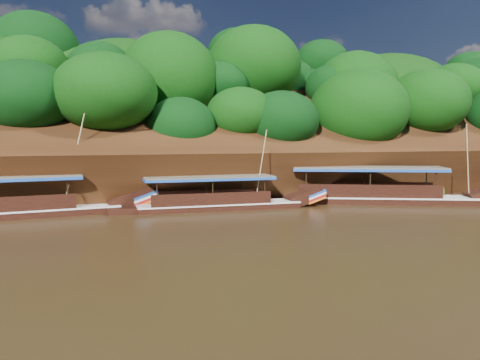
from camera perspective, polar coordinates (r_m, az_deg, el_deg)
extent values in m
plane|color=black|center=(24.89, 6.03, -5.98)|extent=(160.00, 160.00, 0.00)
cube|color=black|center=(39.47, -4.07, 3.24)|extent=(120.00, 16.12, 13.64)
cube|color=black|center=(49.39, -7.18, -0.48)|extent=(120.00, 24.00, 12.00)
ellipsoid|color=#0B440F|center=(37.30, -12.57, 3.03)|extent=(18.00, 8.00, 6.40)
ellipsoid|color=#0B440F|center=(46.44, -6.49, 10.54)|extent=(24.00, 11.00, 8.40)
ellipsoid|color=#0B440F|center=(50.33, 23.83, 3.11)|extent=(18.00, 8.00, 6.00)
ellipsoid|color=#0B440F|center=(62.80, 25.94, 8.27)|extent=(22.00, 10.00, 8.00)
cube|color=black|center=(36.11, 16.58, -2.71)|extent=(13.66, 8.03, 0.98)
cube|color=silver|center=(36.05, 16.60, -1.97)|extent=(13.69, 8.09, 0.11)
cube|color=brown|center=(35.69, 15.31, 1.47)|extent=(11.06, 7.08, 0.13)
cube|color=#1A4AAA|center=(35.70, 15.31, 1.26)|extent=(11.06, 7.08, 0.20)
cylinder|color=tan|center=(36.99, 26.01, 2.13)|extent=(1.50, 0.98, 5.16)
cube|color=black|center=(31.61, -2.49, -3.59)|extent=(11.09, 2.63, 0.82)
cube|color=silver|center=(31.55, -2.49, -2.88)|extent=(11.09, 2.69, 0.09)
cube|color=black|center=(33.54, 7.81, -2.02)|extent=(2.69, 1.65, 1.55)
cube|color=#1A4AAA|center=(33.79, 8.88, -1.51)|extent=(1.44, 1.64, 0.56)
cube|color=#A91412|center=(33.83, 8.88, -2.04)|extent=(1.44, 1.64, 0.56)
cube|color=brown|center=(31.19, -3.73, 0.37)|extent=(8.72, 2.79, 0.11)
cube|color=#1A4AAA|center=(31.20, -3.73, 0.17)|extent=(8.72, 2.79, 0.16)
cylinder|color=tan|center=(31.55, 2.58, 1.69)|extent=(0.54, 0.84, 4.91)
cube|color=black|center=(31.53, -26.87, -4.16)|extent=(13.71, 3.54, 0.92)
cube|color=silver|center=(31.46, -26.90, -3.37)|extent=(13.72, 3.61, 0.10)
cube|color=black|center=(32.09, -13.17, -2.29)|extent=(3.33, 1.99, 1.82)
cube|color=#1A4AAA|center=(32.23, -11.71, -1.68)|extent=(1.82, 1.91, 0.68)
cube|color=#A91412|center=(32.28, -11.70, -2.29)|extent=(1.82, 1.91, 0.68)
cylinder|color=tan|center=(31.12, -19.55, 2.37)|extent=(1.47, 0.67, 5.80)
cone|color=#315D17|center=(32.42, -24.14, -2.11)|extent=(1.50, 1.50, 1.90)
cone|color=#315D17|center=(31.87, -12.73, -2.27)|extent=(1.50, 1.50, 1.51)
cone|color=#315D17|center=(33.86, 0.86, -1.38)|extent=(1.50, 1.50, 1.90)
cone|color=#315D17|center=(36.56, 9.60, -0.98)|extent=(1.50, 1.50, 1.88)
cone|color=#315D17|center=(39.13, 15.64, -0.89)|extent=(1.50, 1.50, 1.63)
cone|color=#315D17|center=(43.82, 23.06, -0.33)|extent=(1.50, 1.50, 1.87)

